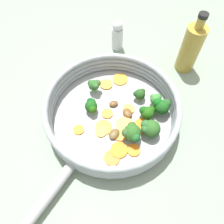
# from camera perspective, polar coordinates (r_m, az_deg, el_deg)

# --- Properties ---
(ground_plane) EXTENTS (4.00, 4.00, 0.00)m
(ground_plane) POSITION_cam_1_polar(r_m,az_deg,el_deg) (0.63, 0.00, -1.34)
(ground_plane) COLOR gray
(skillet) EXTENTS (0.35, 0.35, 0.01)m
(skillet) POSITION_cam_1_polar(r_m,az_deg,el_deg) (0.62, 0.00, -1.04)
(skillet) COLOR #939699
(skillet) RESTS_ON ground_plane
(skillet_rim_wall) EXTENTS (0.36, 0.36, 0.06)m
(skillet_rim_wall) POSITION_cam_1_polar(r_m,az_deg,el_deg) (0.59, 0.00, 0.89)
(skillet_rim_wall) COLOR #8D979F
(skillet_rim_wall) RESTS_ON skillet
(skillet_handle) EXTENTS (0.14, 0.18, 0.03)m
(skillet_handle) POSITION_cam_1_polar(r_m,az_deg,el_deg) (0.54, -17.39, -21.42)
(skillet_handle) COLOR #999B9E
(skillet_handle) RESTS_ON skillet
(skillet_rivet_left) EXTENTS (0.01, 0.01, 0.01)m
(skillet_rivet_left) POSITION_cam_1_polar(r_m,az_deg,el_deg) (0.58, -12.69, -10.12)
(skillet_rivet_left) COLOR #93949B
(skillet_rivet_left) RESTS_ON skillet
(skillet_rivet_right) EXTENTS (0.01, 0.01, 0.01)m
(skillet_rivet_right) POSITION_cam_1_polar(r_m,az_deg,el_deg) (0.55, -5.70, -14.88)
(skillet_rivet_right) COLOR #949A9A
(skillet_rivet_right) RESTS_ON skillet
(carrot_slice_0) EXTENTS (0.06, 0.06, 0.01)m
(carrot_slice_0) POSITION_cam_1_polar(r_m,az_deg,el_deg) (0.57, 1.85, -9.87)
(carrot_slice_0) COLOR orange
(carrot_slice_0) RESTS_ON skillet
(carrot_slice_1) EXTENTS (0.05, 0.05, 0.00)m
(carrot_slice_1) POSITION_cam_1_polar(r_m,az_deg,el_deg) (0.68, -1.50, 7.20)
(carrot_slice_1) COLOR orange
(carrot_slice_1) RESTS_ON skillet
(carrot_slice_2) EXTENTS (0.05, 0.05, 0.00)m
(carrot_slice_2) POSITION_cam_1_polar(r_m,az_deg,el_deg) (0.58, 2.42, -5.83)
(carrot_slice_2) COLOR orange
(carrot_slice_2) RESTS_ON skillet
(carrot_slice_3) EXTENTS (0.06, 0.06, 0.00)m
(carrot_slice_3) POSITION_cam_1_polar(r_m,az_deg,el_deg) (0.59, -2.19, -4.04)
(carrot_slice_3) COLOR orange
(carrot_slice_3) RESTS_ON skillet
(carrot_slice_4) EXTENTS (0.04, 0.04, 0.01)m
(carrot_slice_4) POSITION_cam_1_polar(r_m,az_deg,el_deg) (0.61, -1.25, -0.42)
(carrot_slice_4) COLOR orange
(carrot_slice_4) RESTS_ON skillet
(carrot_slice_5) EXTENTS (0.05, 0.05, 0.01)m
(carrot_slice_5) POSITION_cam_1_polar(r_m,az_deg,el_deg) (0.62, 4.44, 0.49)
(carrot_slice_5) COLOR #F19837
(carrot_slice_5) RESTS_ON skillet
(carrot_slice_6) EXTENTS (0.03, 0.03, 0.01)m
(carrot_slice_6) POSITION_cam_1_polar(r_m,az_deg,el_deg) (0.59, -2.91, -5.22)
(carrot_slice_6) COLOR #F89A33
(carrot_slice_6) RESTS_ON skillet
(carrot_slice_7) EXTENTS (0.03, 0.03, 0.00)m
(carrot_slice_7) POSITION_cam_1_polar(r_m,az_deg,el_deg) (0.57, 5.71, -9.87)
(carrot_slice_7) COLOR orange
(carrot_slice_7) RESTS_ON skillet
(carrot_slice_8) EXTENTS (0.06, 0.06, 0.00)m
(carrot_slice_8) POSITION_cam_1_polar(r_m,az_deg,el_deg) (0.56, -0.00, -11.85)
(carrot_slice_8) COLOR orange
(carrot_slice_8) RESTS_ON skillet
(carrot_slice_9) EXTENTS (0.03, 0.03, 0.00)m
(carrot_slice_9) POSITION_cam_1_polar(r_m,az_deg,el_deg) (0.60, -8.67, -4.60)
(carrot_slice_9) COLOR orange
(carrot_slice_9) RESTS_ON skillet
(carrot_slice_10) EXTENTS (0.05, 0.05, 0.00)m
(carrot_slice_10) POSITION_cam_1_polar(r_m,az_deg,el_deg) (0.60, 7.94, -3.62)
(carrot_slice_10) COLOR orange
(carrot_slice_10) RESTS_ON skillet
(carrot_slice_11) EXTENTS (0.06, 0.06, 0.00)m
(carrot_slice_11) POSITION_cam_1_polar(r_m,az_deg,el_deg) (0.69, 2.12, 8.53)
(carrot_slice_11) COLOR orange
(carrot_slice_11) RESTS_ON skillet
(carrot_slice_12) EXTENTS (0.07, 0.07, 0.01)m
(carrot_slice_12) POSITION_cam_1_polar(r_m,az_deg,el_deg) (0.60, 3.27, -3.36)
(carrot_slice_12) COLOR #ED933F
(carrot_slice_12) RESTS_ON skillet
(broccoli_floret_0) EXTENTS (0.04, 0.04, 0.04)m
(broccoli_floret_0) POSITION_cam_1_polar(r_m,az_deg,el_deg) (0.60, 9.20, -0.09)
(broccoli_floret_0) COLOR #6BA557
(broccoli_floret_0) RESTS_ON skillet
(broccoli_floret_1) EXTENTS (0.05, 0.03, 0.04)m
(broccoli_floret_1) POSITION_cam_1_polar(r_m,az_deg,el_deg) (0.61, -5.43, 1.65)
(broccoli_floret_1) COLOR #81AF6B
(broccoli_floret_1) RESTS_ON skillet
(broccoli_floret_2) EXTENTS (0.04, 0.04, 0.05)m
(broccoli_floret_2) POSITION_cam_1_polar(r_m,az_deg,el_deg) (0.64, -4.64, 7.05)
(broccoli_floret_2) COLOR #6FA060
(broccoli_floret_2) RESTS_ON skillet
(broccoli_floret_3) EXTENTS (0.04, 0.05, 0.05)m
(broccoli_floret_3) POSITION_cam_1_polar(r_m,az_deg,el_deg) (0.61, 12.94, 1.56)
(broccoli_floret_3) COLOR #8BAC6C
(broccoli_floret_3) RESTS_ON skillet
(broccoli_floret_4) EXTENTS (0.03, 0.04, 0.04)m
(broccoli_floret_4) POSITION_cam_1_polar(r_m,az_deg,el_deg) (0.63, 7.22, 4.62)
(broccoli_floret_4) COLOR #8CA766
(broccoli_floret_4) RESTS_ON skillet
(broccoli_floret_5) EXTENTS (0.06, 0.05, 0.05)m
(broccoli_floret_5) POSITION_cam_1_polar(r_m,az_deg,el_deg) (0.56, 5.23, -5.41)
(broccoli_floret_5) COLOR #6DA760
(broccoli_floret_5) RESTS_ON skillet
(broccoli_floret_6) EXTENTS (0.04, 0.03, 0.04)m
(broccoli_floret_6) POSITION_cam_1_polar(r_m,az_deg,el_deg) (0.62, 11.39, 3.22)
(broccoli_floret_6) COLOR #7B9D56
(broccoli_floret_6) RESTS_ON skillet
(broccoli_floret_7) EXTENTS (0.05, 0.05, 0.05)m
(broccoli_floret_7) POSITION_cam_1_polar(r_m,az_deg,el_deg) (0.57, 9.89, -4.22)
(broccoli_floret_7) COLOR #688F53
(broccoli_floret_7) RESTS_ON skillet
(mushroom_piece_0) EXTENTS (0.03, 0.03, 0.01)m
(mushroom_piece_0) POSITION_cam_1_polar(r_m,az_deg,el_deg) (0.61, 4.07, -0.29)
(mushroom_piece_0) COLOR brown
(mushroom_piece_0) RESTS_ON skillet
(mushroom_piece_1) EXTENTS (0.02, 0.03, 0.01)m
(mushroom_piece_1) POSITION_cam_1_polar(r_m,az_deg,el_deg) (0.63, 0.41, 2.16)
(mushroom_piece_1) COLOR brown
(mushroom_piece_1) RESTS_ON skillet
(mushroom_piece_2) EXTENTS (0.04, 0.04, 0.01)m
(mushroom_piece_2) POSITION_cam_1_polar(r_m,az_deg,el_deg) (0.58, 0.56, -5.79)
(mushroom_piece_2) COLOR brown
(mushroom_piece_2) RESTS_ON skillet
(salt_shaker) EXTENTS (0.04, 0.04, 0.11)m
(salt_shaker) POSITION_cam_1_polar(r_m,az_deg,el_deg) (0.78, 1.39, 19.38)
(salt_shaker) COLOR silver
(salt_shaker) RESTS_ON ground_plane
(oil_bottle) EXTENTS (0.06, 0.06, 0.20)m
(oil_bottle) POSITION_cam_1_polar(r_m,az_deg,el_deg) (0.73, 19.82, 15.40)
(oil_bottle) COLOR olive
(oil_bottle) RESTS_ON ground_plane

